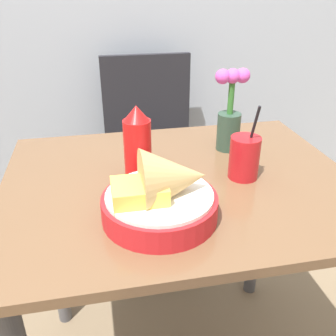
{
  "coord_description": "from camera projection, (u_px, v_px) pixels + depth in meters",
  "views": [
    {
      "loc": [
        -0.2,
        -0.83,
        1.23
      ],
      "look_at": [
        -0.04,
        -0.05,
        0.82
      ],
      "focal_mm": 40.0,
      "sensor_mm": 36.0,
      "label": 1
    }
  ],
  "objects": [
    {
      "name": "food_basket",
      "position": [
        164.0,
        194.0,
        0.79
      ],
      "size": [
        0.25,
        0.25,
        0.16
      ],
      "color": "red",
      "rests_on": "dining_table"
    },
    {
      "name": "chair_far_window",
      "position": [
        150.0,
        142.0,
        1.72
      ],
      "size": [
        0.4,
        0.4,
        0.93
      ],
      "color": "black",
      "rests_on": "ground_plane"
    },
    {
      "name": "drink_cup",
      "position": [
        244.0,
        159.0,
        0.96
      ],
      "size": [
        0.08,
        0.08,
        0.2
      ],
      "color": "red",
      "rests_on": "dining_table"
    },
    {
      "name": "flower_vase",
      "position": [
        230.0,
        115.0,
        1.09
      ],
      "size": [
        0.1,
        0.07,
        0.24
      ],
      "color": "#2D4738",
      "rests_on": "dining_table"
    },
    {
      "name": "ketchup_bottle",
      "position": [
        137.0,
        143.0,
        0.95
      ],
      "size": [
        0.07,
        0.07,
        0.19
      ],
      "color": "red",
      "rests_on": "dining_table"
    },
    {
      "name": "dining_table",
      "position": [
        179.0,
        221.0,
        1.04
      ],
      "size": [
        0.91,
        0.71,
        0.76
      ],
      "color": "brown",
      "rests_on": "ground_plane"
    }
  ]
}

